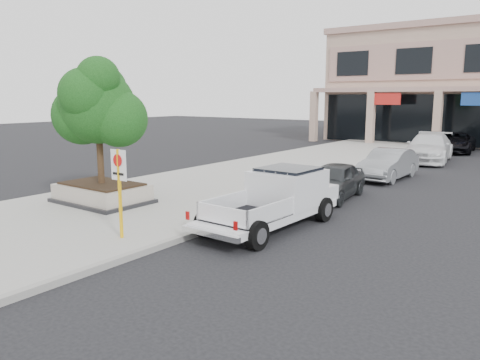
{
  "coord_description": "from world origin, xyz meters",
  "views": [
    {
      "loc": [
        6.7,
        -8.96,
        3.74
      ],
      "look_at": [
        -1.0,
        1.5,
        1.43
      ],
      "focal_mm": 35.0,
      "sensor_mm": 36.0,
      "label": 1
    }
  ],
  "objects_px": {
    "curb_car_a": "(333,181)",
    "curb_car_c": "(429,148)",
    "planter_tree": "(104,107)",
    "curb_car_d": "(455,143)",
    "no_parking_sign": "(119,181)",
    "curb_car_b": "(388,164)",
    "pickup_truck": "(269,200)",
    "planter": "(102,193)"
  },
  "relations": [
    {
      "from": "planter_tree",
      "to": "curb_car_d",
      "type": "bearing_deg",
      "value": 76.04
    },
    {
      "from": "curb_car_a",
      "to": "curb_car_c",
      "type": "distance_m",
      "value": 12.58
    },
    {
      "from": "curb_car_a",
      "to": "curb_car_c",
      "type": "height_order",
      "value": "curb_car_c"
    },
    {
      "from": "pickup_truck",
      "to": "planter",
      "type": "bearing_deg",
      "value": -167.89
    },
    {
      "from": "planter",
      "to": "pickup_truck",
      "type": "bearing_deg",
      "value": 10.21
    },
    {
      "from": "curb_car_a",
      "to": "curb_car_c",
      "type": "relative_size",
      "value": 0.69
    },
    {
      "from": "planter",
      "to": "curb_car_b",
      "type": "height_order",
      "value": "curb_car_b"
    },
    {
      "from": "no_parking_sign",
      "to": "pickup_truck",
      "type": "xyz_separation_m",
      "value": [
        2.32,
        3.44,
        -0.8
      ]
    },
    {
      "from": "no_parking_sign",
      "to": "curb_car_b",
      "type": "relative_size",
      "value": 0.54
    },
    {
      "from": "planter",
      "to": "no_parking_sign",
      "type": "relative_size",
      "value": 1.39
    },
    {
      "from": "planter_tree",
      "to": "curb_car_b",
      "type": "distance_m",
      "value": 12.88
    },
    {
      "from": "curb_car_b",
      "to": "curb_car_c",
      "type": "bearing_deg",
      "value": 92.75
    },
    {
      "from": "planter_tree",
      "to": "curb_car_d",
      "type": "distance_m",
      "value": 25.18
    },
    {
      "from": "planter",
      "to": "curb_car_d",
      "type": "bearing_deg",
      "value": 75.83
    },
    {
      "from": "curb_car_b",
      "to": "curb_car_d",
      "type": "bearing_deg",
      "value": 91.44
    },
    {
      "from": "planter",
      "to": "curb_car_a",
      "type": "bearing_deg",
      "value": 45.53
    },
    {
      "from": "curb_car_b",
      "to": "curb_car_c",
      "type": "height_order",
      "value": "curb_car_c"
    },
    {
      "from": "curb_car_b",
      "to": "curb_car_a",
      "type": "bearing_deg",
      "value": -90.94
    },
    {
      "from": "no_parking_sign",
      "to": "curb_car_d",
      "type": "xyz_separation_m",
      "value": [
        2.35,
        26.78,
        -0.96
      ]
    },
    {
      "from": "planter_tree",
      "to": "pickup_truck",
      "type": "bearing_deg",
      "value": 9.01
    },
    {
      "from": "planter",
      "to": "curb_car_a",
      "type": "distance_m",
      "value": 8.34
    },
    {
      "from": "planter_tree",
      "to": "curb_car_c",
      "type": "xyz_separation_m",
      "value": [
        5.84,
        18.37,
        -2.59
      ]
    },
    {
      "from": "planter",
      "to": "pickup_truck",
      "type": "xyz_separation_m",
      "value": [
        6.14,
        1.11,
        0.36
      ]
    },
    {
      "from": "pickup_truck",
      "to": "curb_car_a",
      "type": "relative_size",
      "value": 1.36
    },
    {
      "from": "pickup_truck",
      "to": "curb_car_a",
      "type": "height_order",
      "value": "pickup_truck"
    },
    {
      "from": "planter",
      "to": "planter_tree",
      "type": "bearing_deg",
      "value": 48.97
    },
    {
      "from": "curb_car_a",
      "to": "planter_tree",
      "type": "bearing_deg",
      "value": -140.19
    },
    {
      "from": "planter",
      "to": "planter_tree",
      "type": "height_order",
      "value": "planter_tree"
    },
    {
      "from": "curb_car_c",
      "to": "curb_car_a",
      "type": "bearing_deg",
      "value": -97.69
    },
    {
      "from": "curb_car_b",
      "to": "curb_car_c",
      "type": "distance_m",
      "value": 7.29
    },
    {
      "from": "curb_car_d",
      "to": "planter_tree",
      "type": "bearing_deg",
      "value": -109.41
    },
    {
      "from": "planter_tree",
      "to": "curb_car_c",
      "type": "relative_size",
      "value": 0.71
    },
    {
      "from": "curb_car_b",
      "to": "curb_car_d",
      "type": "xyz_separation_m",
      "value": [
        0.08,
        13.2,
        -0.02
      ]
    },
    {
      "from": "planter_tree",
      "to": "curb_car_a",
      "type": "relative_size",
      "value": 1.02
    },
    {
      "from": "curb_car_b",
      "to": "pickup_truck",
      "type": "bearing_deg",
      "value": -87.91
    },
    {
      "from": "pickup_truck",
      "to": "curb_car_a",
      "type": "bearing_deg",
      "value": 95.5
    },
    {
      "from": "pickup_truck",
      "to": "curb_car_b",
      "type": "xyz_separation_m",
      "value": [
        -0.05,
        10.14,
        -0.14
      ]
    },
    {
      "from": "no_parking_sign",
      "to": "curb_car_a",
      "type": "distance_m",
      "value": 8.57
    },
    {
      "from": "no_parking_sign",
      "to": "curb_car_a",
      "type": "relative_size",
      "value": 0.59
    },
    {
      "from": "no_parking_sign",
      "to": "curb_car_c",
      "type": "relative_size",
      "value": 0.41
    },
    {
      "from": "pickup_truck",
      "to": "curb_car_c",
      "type": "bearing_deg",
      "value": 92.47
    },
    {
      "from": "planter",
      "to": "curb_car_a",
      "type": "relative_size",
      "value": 0.82
    }
  ]
}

